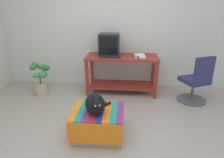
{
  "coord_description": "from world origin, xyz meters",
  "views": [
    {
      "loc": [
        0.31,
        -2.11,
        1.65
      ],
      "look_at": [
        0.08,
        0.85,
        0.55
      ],
      "focal_mm": 30.67,
      "sensor_mm": 36.0,
      "label": 1
    }
  ],
  "objects_px": {
    "keyboard": "(111,57)",
    "ottoman_with_blanket": "(98,122)",
    "desk": "(122,68)",
    "potted_plant": "(41,79)",
    "office_chair": "(196,83)",
    "cat": "(95,104)",
    "stapler": "(137,57)",
    "book": "(140,56)",
    "tv_monitor": "(109,45)"
  },
  "relations": [
    {
      "from": "keyboard",
      "to": "ottoman_with_blanket",
      "type": "distance_m",
      "value": 1.48
    },
    {
      "from": "desk",
      "to": "potted_plant",
      "type": "distance_m",
      "value": 1.65
    },
    {
      "from": "desk",
      "to": "office_chair",
      "type": "distance_m",
      "value": 1.42
    },
    {
      "from": "ottoman_with_blanket",
      "to": "cat",
      "type": "height_order",
      "value": "cat"
    },
    {
      "from": "keyboard",
      "to": "stapler",
      "type": "xyz_separation_m",
      "value": [
        0.5,
        -0.02,
        0.01
      ]
    },
    {
      "from": "desk",
      "to": "book",
      "type": "xyz_separation_m",
      "value": [
        0.35,
        -0.05,
        0.26
      ]
    },
    {
      "from": "tv_monitor",
      "to": "office_chair",
      "type": "bearing_deg",
      "value": -15.49
    },
    {
      "from": "desk",
      "to": "keyboard",
      "type": "height_order",
      "value": "keyboard"
    },
    {
      "from": "ottoman_with_blanket",
      "to": "stapler",
      "type": "xyz_separation_m",
      "value": [
        0.56,
        1.33,
        0.6
      ]
    },
    {
      "from": "office_chair",
      "to": "stapler",
      "type": "relative_size",
      "value": 8.09
    },
    {
      "from": "tv_monitor",
      "to": "ottoman_with_blanket",
      "type": "bearing_deg",
      "value": -89.85
    },
    {
      "from": "potted_plant",
      "to": "office_chair",
      "type": "relative_size",
      "value": 0.72
    },
    {
      "from": "potted_plant",
      "to": "desk",
      "type": "bearing_deg",
      "value": 7.82
    },
    {
      "from": "book",
      "to": "potted_plant",
      "type": "relative_size",
      "value": 0.46
    },
    {
      "from": "tv_monitor",
      "to": "book",
      "type": "height_order",
      "value": "tv_monitor"
    },
    {
      "from": "book",
      "to": "desk",
      "type": "bearing_deg",
      "value": 169.8
    },
    {
      "from": "office_chair",
      "to": "desk",
      "type": "bearing_deg",
      "value": -38.19
    },
    {
      "from": "stapler",
      "to": "tv_monitor",
      "type": "bearing_deg",
      "value": 128.14
    },
    {
      "from": "keyboard",
      "to": "potted_plant",
      "type": "height_order",
      "value": "keyboard"
    },
    {
      "from": "cat",
      "to": "stapler",
      "type": "xyz_separation_m",
      "value": [
        0.58,
        1.38,
        0.29
      ]
    },
    {
      "from": "cat",
      "to": "office_chair",
      "type": "relative_size",
      "value": 0.53
    },
    {
      "from": "ottoman_with_blanket",
      "to": "potted_plant",
      "type": "xyz_separation_m",
      "value": [
        -1.35,
        1.27,
        0.12
      ]
    },
    {
      "from": "book",
      "to": "ottoman_with_blanket",
      "type": "bearing_deg",
      "value": -115.28
    },
    {
      "from": "desk",
      "to": "potted_plant",
      "type": "bearing_deg",
      "value": -171.65
    },
    {
      "from": "keyboard",
      "to": "stapler",
      "type": "height_order",
      "value": "stapler"
    },
    {
      "from": "potted_plant",
      "to": "ottoman_with_blanket",
      "type": "bearing_deg",
      "value": -43.22
    },
    {
      "from": "keyboard",
      "to": "book",
      "type": "xyz_separation_m",
      "value": [
        0.56,
        0.09,
        0.01
      ]
    },
    {
      "from": "tv_monitor",
      "to": "office_chair",
      "type": "distance_m",
      "value": 1.78
    },
    {
      "from": "ottoman_with_blanket",
      "to": "office_chair",
      "type": "xyz_separation_m",
      "value": [
        1.63,
        1.12,
        0.2
      ]
    },
    {
      "from": "potted_plant",
      "to": "stapler",
      "type": "bearing_deg",
      "value": 1.93
    },
    {
      "from": "tv_monitor",
      "to": "book",
      "type": "relative_size",
      "value": 1.43
    },
    {
      "from": "ottoman_with_blanket",
      "to": "stapler",
      "type": "bearing_deg",
      "value": 67.35
    },
    {
      "from": "book",
      "to": "office_chair",
      "type": "relative_size",
      "value": 0.33
    },
    {
      "from": "desk",
      "to": "office_chair",
      "type": "xyz_separation_m",
      "value": [
        1.36,
        -0.37,
        -0.13
      ]
    },
    {
      "from": "keyboard",
      "to": "office_chair",
      "type": "distance_m",
      "value": 1.64
    },
    {
      "from": "keyboard",
      "to": "potted_plant",
      "type": "bearing_deg",
      "value": -170.9
    },
    {
      "from": "stapler",
      "to": "desk",
      "type": "bearing_deg",
      "value": 123.86
    },
    {
      "from": "ottoman_with_blanket",
      "to": "cat",
      "type": "xyz_separation_m",
      "value": [
        -0.02,
        -0.05,
        0.31
      ]
    },
    {
      "from": "stapler",
      "to": "ottoman_with_blanket",
      "type": "bearing_deg",
      "value": -139.97
    },
    {
      "from": "book",
      "to": "cat",
      "type": "height_order",
      "value": "book"
    },
    {
      "from": "stapler",
      "to": "office_chair",
      "type": "bearing_deg",
      "value": -38.67
    },
    {
      "from": "book",
      "to": "office_chair",
      "type": "bearing_deg",
      "value": -19.92
    },
    {
      "from": "potted_plant",
      "to": "cat",
      "type": "bearing_deg",
      "value": -44.79
    },
    {
      "from": "keyboard",
      "to": "ottoman_with_blanket",
      "type": "bearing_deg",
      "value": -86.78
    },
    {
      "from": "desk",
      "to": "tv_monitor",
      "type": "relative_size",
      "value": 3.38
    },
    {
      "from": "keyboard",
      "to": "cat",
      "type": "xyz_separation_m",
      "value": [
        -0.08,
        -1.4,
        -0.28
      ]
    },
    {
      "from": "office_chair",
      "to": "stapler",
      "type": "distance_m",
      "value": 1.17
    },
    {
      "from": "keyboard",
      "to": "book",
      "type": "distance_m",
      "value": 0.57
    },
    {
      "from": "tv_monitor",
      "to": "book",
      "type": "distance_m",
      "value": 0.65
    },
    {
      "from": "tv_monitor",
      "to": "potted_plant",
      "type": "xyz_separation_m",
      "value": [
        -1.36,
        -0.31,
        -0.66
      ]
    }
  ]
}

